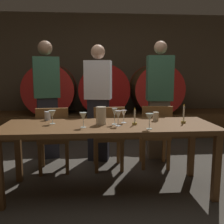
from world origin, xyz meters
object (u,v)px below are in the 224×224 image
wine_barrel_center (103,89)px  wine_glass_center_right (118,115)px  chair_right (155,133)px  wine_glass_far_left (52,114)px  pitcher (101,116)px  wine_barrel_left (51,89)px  chair_left (53,137)px  chair_center (108,135)px  candle_right (184,118)px  wine_glass_right (124,114)px  dining_table (109,131)px  candle_left (135,120)px  guest_right (159,100)px  wine_barrel_right (155,89)px  guest_left (47,99)px  wine_glass_far_right (149,118)px  cup_left (47,116)px  cup_right (156,116)px  wine_glass_left (83,117)px  wine_glass_center_left (115,113)px  guest_center (98,102)px

wine_barrel_center → wine_glass_center_right: bearing=-89.4°
chair_right → wine_glass_far_left: wine_glass_far_left is taller
pitcher → wine_barrel_left: bearing=109.7°
chair_left → chair_center: 0.73m
candle_right → wine_glass_right: candle_right is taller
wine_barrel_left → chair_right: 2.64m
dining_table → candle_left: 0.31m
guest_right → wine_glass_far_left: (-1.46, -0.98, -0.05)m
wine_glass_right → candle_left: bearing=-48.0°
wine_barrel_right → chair_right: size_ratio=1.14×
wine_barrel_left → guest_left: 1.41m
pitcher → wine_glass_far_right: bearing=-29.9°
chair_right → chair_center: bearing=8.6°
wine_barrel_right → cup_left: bearing=-129.3°
wine_glass_far_left → candle_right: bearing=-3.2°
candle_left → cup_left: candle_left is taller
cup_right → wine_barrel_right: bearing=76.2°
chair_left → wine_glass_left: 0.91m
wine_barrel_right → wine_glass_center_left: (-1.10, -2.61, -0.09)m
chair_left → candle_left: (0.97, -0.62, 0.32)m
wine_glass_left → guest_left: bearing=113.6°
pitcher → wine_glass_center_left: pitcher is taller
wine_barrel_left → dining_table: size_ratio=0.43×
chair_center → wine_glass_right: 0.67m
pitcher → wine_glass_right: (0.26, 0.06, 0.01)m
dining_table → chair_left: 0.93m
wine_glass_right → wine_glass_far_right: 0.39m
wine_glass_left → wine_glass_right: size_ratio=1.08×
guest_right → wine_glass_left: 1.64m
wine_barrel_right → chair_center: wine_barrel_right is taller
guest_center → wine_glass_far_right: size_ratio=10.88×
wine_barrel_center → wine_glass_far_right: size_ratio=6.36×
guest_left → wine_glass_left: guest_left is taller
wine_glass_far_left → cup_right: (1.18, 0.09, -0.06)m
wine_barrel_right → pitcher: wine_barrel_right is taller
wine_barrel_center → wine_glass_far_left: size_ratio=6.69×
chair_center → wine_glass_center_left: wine_glass_center_left is taller
wine_barrel_left → candle_right: wine_barrel_left is taller
dining_table → wine_glass_right: (0.17, 0.08, 0.18)m
wine_barrel_right → guest_right: guest_right is taller
wine_barrel_right → guest_left: 2.46m
wine_barrel_center → wine_glass_center_left: (-0.00, -2.61, -0.09)m
wine_barrel_left → wine_glass_far_right: (1.40, -2.87, -0.10)m
pitcher → wine_glass_left: pitcher is taller
wine_glass_far_left → chair_left: bearing=98.2°
cup_right → chair_left: bearing=162.2°
wine_barrel_center → chair_right: 2.12m
chair_left → candle_left: size_ratio=4.59×
chair_right → cup_right: size_ratio=8.58×
guest_left → candle_right: (1.70, -1.21, -0.10)m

